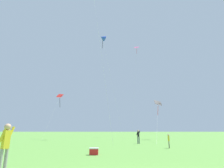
% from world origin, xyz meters
% --- Properties ---
extents(kite_black_large, '(4.17, 12.26, 7.13)m').
position_xyz_m(kite_black_large, '(7.24, 28.32, 6.03)').
color(kite_black_large, black).
rests_on(kite_black_large, ground_plane).
extents(kite_pink_low, '(3.36, 5.91, 25.61)m').
position_xyz_m(kite_pink_low, '(5.78, 43.37, 23.34)').
color(kite_pink_low, pink).
rests_on(kite_pink_low, ground_plane).
extents(kite_red_high, '(1.82, 5.52, 8.98)m').
position_xyz_m(kite_red_high, '(-12.02, 31.72, 7.92)').
color(kite_red_high, red).
rests_on(kite_red_high, ground_plane).
extents(kite_blue_delta, '(4.85, 5.63, 22.12)m').
position_xyz_m(kite_blue_delta, '(-3.30, 31.21, 21.37)').
color(kite_blue_delta, blue).
rests_on(kite_blue_delta, ground_plane).
extents(person_child_small, '(0.17, 0.39, 1.22)m').
position_xyz_m(person_child_small, '(3.89, 12.13, 0.74)').
color(person_child_small, '#665B4C').
rests_on(person_child_small, ground_plane).
extents(person_near_tree, '(0.52, 0.22, 1.61)m').
position_xyz_m(person_near_tree, '(1.95, 17.79, 0.97)').
color(person_near_tree, '#2D3351').
rests_on(person_near_tree, ground_plane).
extents(person_far_back, '(0.38, 0.54, 1.81)m').
position_xyz_m(person_far_back, '(-5.24, 2.22, 1.09)').
color(person_far_back, gray).
rests_on(person_far_back, ground_plane).
extents(picnic_cooler, '(0.60, 0.40, 0.44)m').
position_xyz_m(picnic_cooler, '(-2.42, 7.67, 0.22)').
color(picnic_cooler, red).
rests_on(picnic_cooler, ground_plane).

